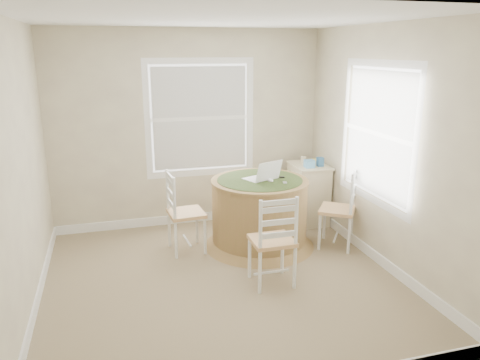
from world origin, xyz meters
name	(u,v)px	position (x,y,z in m)	size (l,w,h in m)	color
room	(233,155)	(0.17, 0.16, 1.30)	(3.64, 3.64, 2.64)	#917E5C
round_table	(259,210)	(0.66, 0.78, 0.45)	(1.34, 1.34, 0.84)	olive
chair_left	(186,213)	(-0.22, 0.86, 0.47)	(0.42, 0.40, 0.95)	white
chair_near	(272,240)	(0.48, -0.19, 0.47)	(0.42, 0.40, 0.95)	white
chair_right	(337,209)	(1.55, 0.49, 0.47)	(0.42, 0.40, 0.95)	white
laptop	(262,177)	(0.69, 0.78, 0.87)	(0.46, 0.44, 0.25)	white
mouse	(270,180)	(0.76, 0.68, 0.85)	(0.07, 0.11, 0.04)	white
phone	(285,183)	(0.90, 0.56, 0.84)	(0.04, 0.09, 0.02)	#B7BABF
keys	(282,178)	(0.94, 0.77, 0.84)	(0.06, 0.05, 0.03)	black
corner_chest	(308,193)	(1.56, 1.36, 0.41)	(0.48, 0.63, 0.82)	beige
tissue_box	(309,164)	(1.49, 1.21, 0.87)	(0.12, 0.12, 0.10)	#61A9DF
box_yellow	(313,162)	(1.63, 1.40, 0.85)	(0.15, 0.10, 0.06)	#E7D051
box_blue	(321,162)	(1.67, 1.23, 0.88)	(0.08, 0.08, 0.12)	#33679B
cup_cream	(303,160)	(1.52, 1.48, 0.87)	(0.07, 0.07, 0.09)	beige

